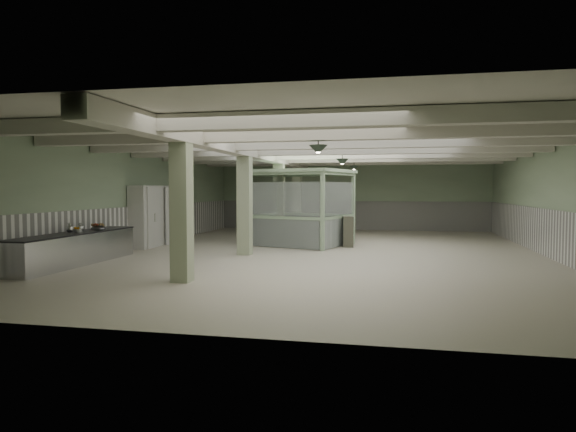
% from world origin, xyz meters
% --- Properties ---
extents(floor, '(20.00, 20.00, 0.00)m').
position_xyz_m(floor, '(0.00, 0.00, 0.00)').
color(floor, beige).
rests_on(floor, ground).
extents(ceiling, '(14.00, 20.00, 0.02)m').
position_xyz_m(ceiling, '(0.00, 0.00, 3.60)').
color(ceiling, white).
rests_on(ceiling, wall_back).
extents(wall_back, '(14.00, 0.02, 3.60)m').
position_xyz_m(wall_back, '(0.00, 10.00, 1.80)').
color(wall_back, '#97AE8B').
rests_on(wall_back, floor).
extents(wall_front, '(14.00, 0.02, 3.60)m').
position_xyz_m(wall_front, '(0.00, -10.00, 1.80)').
color(wall_front, '#97AE8B').
rests_on(wall_front, floor).
extents(wall_left, '(0.02, 20.00, 3.60)m').
position_xyz_m(wall_left, '(-7.00, 0.00, 1.80)').
color(wall_left, '#97AE8B').
rests_on(wall_left, floor).
extents(wall_right, '(0.02, 20.00, 3.60)m').
position_xyz_m(wall_right, '(7.00, 0.00, 1.80)').
color(wall_right, '#97AE8B').
rests_on(wall_right, floor).
extents(wainscot_left, '(0.05, 19.90, 1.50)m').
position_xyz_m(wainscot_left, '(-6.97, 0.00, 0.75)').
color(wainscot_left, white).
rests_on(wainscot_left, floor).
extents(wainscot_right, '(0.05, 19.90, 1.50)m').
position_xyz_m(wainscot_right, '(6.97, 0.00, 0.75)').
color(wainscot_right, white).
rests_on(wainscot_right, floor).
extents(wainscot_back, '(13.90, 0.05, 1.50)m').
position_xyz_m(wainscot_back, '(0.00, 9.97, 0.75)').
color(wainscot_back, white).
rests_on(wainscot_back, floor).
extents(girder, '(0.45, 19.90, 0.40)m').
position_xyz_m(girder, '(-2.50, 0.00, 3.38)').
color(girder, beige).
rests_on(girder, ceiling).
extents(beam_a, '(13.90, 0.35, 0.32)m').
position_xyz_m(beam_a, '(0.00, -7.50, 3.42)').
color(beam_a, beige).
rests_on(beam_a, ceiling).
extents(beam_b, '(13.90, 0.35, 0.32)m').
position_xyz_m(beam_b, '(0.00, -5.00, 3.42)').
color(beam_b, beige).
rests_on(beam_b, ceiling).
extents(beam_c, '(13.90, 0.35, 0.32)m').
position_xyz_m(beam_c, '(0.00, -2.50, 3.42)').
color(beam_c, beige).
rests_on(beam_c, ceiling).
extents(beam_d, '(13.90, 0.35, 0.32)m').
position_xyz_m(beam_d, '(0.00, 0.00, 3.42)').
color(beam_d, beige).
rests_on(beam_d, ceiling).
extents(beam_e, '(13.90, 0.35, 0.32)m').
position_xyz_m(beam_e, '(0.00, 2.50, 3.42)').
color(beam_e, beige).
rests_on(beam_e, ceiling).
extents(beam_f, '(13.90, 0.35, 0.32)m').
position_xyz_m(beam_f, '(0.00, 5.00, 3.42)').
color(beam_f, beige).
rests_on(beam_f, ceiling).
extents(beam_g, '(13.90, 0.35, 0.32)m').
position_xyz_m(beam_g, '(0.00, 7.50, 3.42)').
color(beam_g, beige).
rests_on(beam_g, ceiling).
extents(column_a, '(0.42, 0.42, 3.60)m').
position_xyz_m(column_a, '(-2.50, -6.00, 1.80)').
color(column_a, '#A5B290').
rests_on(column_a, floor).
extents(column_b, '(0.42, 0.42, 3.60)m').
position_xyz_m(column_b, '(-2.50, -1.00, 1.80)').
color(column_b, '#A5B290').
rests_on(column_b, floor).
extents(column_c, '(0.42, 0.42, 3.60)m').
position_xyz_m(column_c, '(-2.50, 4.00, 1.80)').
color(column_c, '#A5B290').
rests_on(column_c, floor).
extents(column_d, '(0.42, 0.42, 3.60)m').
position_xyz_m(column_d, '(-2.50, 8.00, 1.80)').
color(column_d, '#A5B290').
rests_on(column_d, floor).
extents(pendant_front, '(0.44, 0.44, 0.22)m').
position_xyz_m(pendant_front, '(0.50, -5.00, 3.05)').
color(pendant_front, '#2A392D').
rests_on(pendant_front, ceiling).
extents(pendant_mid, '(0.44, 0.44, 0.22)m').
position_xyz_m(pendant_mid, '(0.50, 0.50, 3.05)').
color(pendant_mid, '#2A392D').
rests_on(pendant_mid, ceiling).
extents(pendant_back, '(0.44, 0.44, 0.22)m').
position_xyz_m(pendant_back, '(0.50, 5.50, 3.05)').
color(pendant_back, '#2A392D').
rests_on(pendant_back, ceiling).
extents(prep_counter, '(0.88, 5.04, 0.91)m').
position_xyz_m(prep_counter, '(-6.54, -4.14, 0.46)').
color(prep_counter, '#ACACB0').
rests_on(prep_counter, floor).
extents(pitcher_near, '(0.23, 0.25, 0.27)m').
position_xyz_m(pitcher_near, '(-6.49, -3.95, 1.03)').
color(pitcher_near, '#ACACB0').
rests_on(pitcher_near, prep_counter).
extents(pitcher_far, '(0.23, 0.25, 0.28)m').
position_xyz_m(pitcher_far, '(-6.62, -4.24, 1.04)').
color(pitcher_far, '#ACACB0').
rests_on(pitcher_far, prep_counter).
extents(veg_colander, '(0.56, 0.56, 0.20)m').
position_xyz_m(veg_colander, '(-6.46, -3.08, 1.00)').
color(veg_colander, '#3A3B3F').
rests_on(veg_colander, prep_counter).
extents(orange_bowl, '(0.29, 0.29, 0.09)m').
position_xyz_m(orange_bowl, '(-6.54, -3.98, 0.94)').
color(orange_bowl, '#B2B2B7').
rests_on(orange_bowl, prep_counter).
extents(walkin_cooler, '(1.02, 2.54, 2.33)m').
position_xyz_m(walkin_cooler, '(-6.62, 0.79, 1.16)').
color(walkin_cooler, silver).
rests_on(walkin_cooler, floor).
extents(guard_booth, '(4.28, 3.92, 2.86)m').
position_xyz_m(guard_booth, '(-1.31, 2.31, 1.90)').
color(guard_booth, '#9EBC96').
rests_on(guard_booth, floor).
extents(filing_cabinet, '(0.44, 0.57, 1.13)m').
position_xyz_m(filing_cabinet, '(0.58, 1.92, 0.56)').
color(filing_cabinet, '#535345').
rests_on(filing_cabinet, floor).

